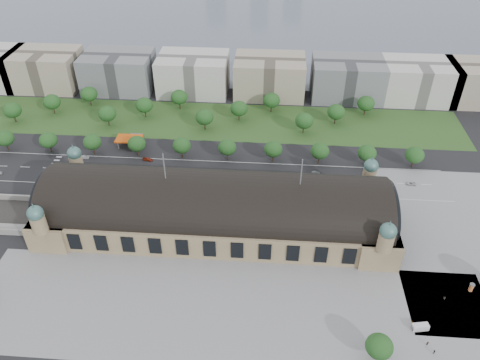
# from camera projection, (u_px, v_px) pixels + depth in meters

# --- Properties ---
(ground) EXTENTS (900.00, 900.00, 0.00)m
(ground) POSITION_uv_depth(u_px,v_px,m) (216.00, 227.00, 205.68)
(ground) COLOR black
(ground) RESTS_ON ground
(station) EXTENTS (150.00, 48.40, 44.30)m
(station) POSITION_uv_depth(u_px,v_px,m) (215.00, 209.00, 199.53)
(station) COLOR #9F8863
(station) RESTS_ON ground
(plaza_south) EXTENTS (190.00, 48.00, 0.12)m
(plaza_south) POSITION_uv_depth(u_px,v_px,m) (229.00, 310.00, 169.91)
(plaza_south) COLOR gray
(plaza_south) RESTS_ON ground
(plaza_east) EXTENTS (56.00, 100.00, 0.12)m
(plaza_east) POSITION_uv_depth(u_px,v_px,m) (455.00, 239.00, 199.57)
(plaza_east) COLOR gray
(plaza_east) RESTS_ON ground
(road_slab) EXTENTS (260.00, 26.00, 0.10)m
(road_slab) POSITION_uv_depth(u_px,v_px,m) (185.00, 174.00, 237.24)
(road_slab) COLOR black
(road_slab) RESTS_ON ground
(grass_belt) EXTENTS (300.00, 45.00, 0.10)m
(grass_belt) POSITION_uv_depth(u_px,v_px,m) (209.00, 121.00, 280.91)
(grass_belt) COLOR #305020
(grass_belt) RESTS_ON ground
(petrol_station) EXTENTS (14.00, 13.00, 5.05)m
(petrol_station) POSITION_uv_depth(u_px,v_px,m) (133.00, 138.00, 259.30)
(petrol_station) COLOR #D14C0C
(petrol_station) RESTS_ON ground
(lake) EXTENTS (700.00, 320.00, 0.08)m
(lake) POSITION_uv_depth(u_px,v_px,m) (252.00, 15.00, 443.90)
(lake) COLOR slate
(lake) RESTS_ON ground
(office_1) EXTENTS (45.00, 32.00, 24.00)m
(office_1) POSITION_uv_depth(u_px,v_px,m) (45.00, 69.00, 312.53)
(office_1) COLOR tan
(office_1) RESTS_ON ground
(office_2) EXTENTS (45.00, 32.00, 24.00)m
(office_2) POSITION_uv_depth(u_px,v_px,m) (119.00, 72.00, 309.57)
(office_2) COLOR gray
(office_2) RESTS_ON ground
(office_3) EXTENTS (45.00, 32.00, 24.00)m
(office_3) POSITION_uv_depth(u_px,v_px,m) (193.00, 74.00, 306.60)
(office_3) COLOR beige
(office_3) RESTS_ON ground
(office_4) EXTENTS (45.00, 32.00, 24.00)m
(office_4) POSITION_uv_depth(u_px,v_px,m) (269.00, 76.00, 303.64)
(office_4) COLOR tan
(office_4) RESTS_ON ground
(office_5) EXTENTS (45.00, 32.00, 24.00)m
(office_5) POSITION_uv_depth(u_px,v_px,m) (347.00, 79.00, 300.67)
(office_5) COLOR gray
(office_5) RESTS_ON ground
(office_6) EXTENTS (45.00, 32.00, 24.00)m
(office_6) POSITION_uv_depth(u_px,v_px,m) (418.00, 81.00, 298.00)
(office_6) COLOR beige
(office_6) RESTS_ON ground
(tree_row_0) EXTENTS (9.60, 9.60, 11.52)m
(tree_row_0) POSITION_uv_depth(u_px,v_px,m) (5.00, 138.00, 250.72)
(tree_row_0) COLOR #2D2116
(tree_row_0) RESTS_ON ground
(tree_row_1) EXTENTS (9.60, 9.60, 11.52)m
(tree_row_1) POSITION_uv_depth(u_px,v_px,m) (48.00, 140.00, 249.30)
(tree_row_1) COLOR #2D2116
(tree_row_1) RESTS_ON ground
(tree_row_2) EXTENTS (9.60, 9.60, 11.52)m
(tree_row_2) POSITION_uv_depth(u_px,v_px,m) (92.00, 142.00, 247.88)
(tree_row_2) COLOR #2D2116
(tree_row_2) RESTS_ON ground
(tree_row_3) EXTENTS (9.60, 9.60, 11.52)m
(tree_row_3) POSITION_uv_depth(u_px,v_px,m) (137.00, 144.00, 246.45)
(tree_row_3) COLOR #2D2116
(tree_row_3) RESTS_ON ground
(tree_row_4) EXTENTS (9.60, 9.60, 11.52)m
(tree_row_4) POSITION_uv_depth(u_px,v_px,m) (182.00, 146.00, 245.03)
(tree_row_4) COLOR #2D2116
(tree_row_4) RESTS_ON ground
(tree_row_5) EXTENTS (9.60, 9.60, 11.52)m
(tree_row_5) POSITION_uv_depth(u_px,v_px,m) (227.00, 147.00, 243.61)
(tree_row_5) COLOR #2D2116
(tree_row_5) RESTS_ON ground
(tree_row_6) EXTENTS (9.60, 9.60, 11.52)m
(tree_row_6) POSITION_uv_depth(u_px,v_px,m) (273.00, 149.00, 242.18)
(tree_row_6) COLOR #2D2116
(tree_row_6) RESTS_ON ground
(tree_row_7) EXTENTS (9.60, 9.60, 11.52)m
(tree_row_7) POSITION_uv_depth(u_px,v_px,m) (320.00, 151.00, 240.76)
(tree_row_7) COLOR #2D2116
(tree_row_7) RESTS_ON ground
(tree_row_8) EXTENTS (9.60, 9.60, 11.52)m
(tree_row_8) POSITION_uv_depth(u_px,v_px,m) (367.00, 153.00, 239.34)
(tree_row_8) COLOR #2D2116
(tree_row_8) RESTS_ON ground
(tree_row_9) EXTENTS (9.60, 9.60, 11.52)m
(tree_row_9) POSITION_uv_depth(u_px,v_px,m) (415.00, 155.00, 237.91)
(tree_row_9) COLOR #2D2116
(tree_row_9) RESTS_ON ground
(tree_belt_0) EXTENTS (10.40, 10.40, 12.48)m
(tree_belt_0) POSITION_uv_depth(u_px,v_px,m) (12.00, 110.00, 274.93)
(tree_belt_0) COLOR #2D2116
(tree_belt_0) RESTS_ON ground
(tree_belt_1) EXTENTS (10.40, 10.40, 12.48)m
(tree_belt_1) POSITION_uv_depth(u_px,v_px,m) (52.00, 102.00, 283.39)
(tree_belt_1) COLOR #2D2116
(tree_belt_1) RESTS_ON ground
(tree_belt_2) EXTENTS (10.40, 10.40, 12.48)m
(tree_belt_2) POSITION_uv_depth(u_px,v_px,m) (89.00, 94.00, 291.86)
(tree_belt_2) COLOR #2D2116
(tree_belt_2) RESTS_ON ground
(tree_belt_3) EXTENTS (10.40, 10.40, 12.48)m
(tree_belt_3) POSITION_uv_depth(u_px,v_px,m) (107.00, 114.00, 271.55)
(tree_belt_3) COLOR #2D2116
(tree_belt_3) RESTS_ON ground
(tree_belt_4) EXTENTS (10.40, 10.40, 12.48)m
(tree_belt_4) POSITION_uv_depth(u_px,v_px,m) (144.00, 105.00, 280.01)
(tree_belt_4) COLOR #2D2116
(tree_belt_4) RESTS_ON ground
(tree_belt_5) EXTENTS (10.40, 10.40, 12.48)m
(tree_belt_5) POSITION_uv_depth(u_px,v_px,m) (179.00, 97.00, 288.48)
(tree_belt_5) COLOR #2D2116
(tree_belt_5) RESTS_ON ground
(tree_belt_6) EXTENTS (10.40, 10.40, 12.48)m
(tree_belt_6) POSITION_uv_depth(u_px,v_px,m) (204.00, 117.00, 268.17)
(tree_belt_6) COLOR #2D2116
(tree_belt_6) RESTS_ON ground
(tree_belt_7) EXTENTS (10.40, 10.40, 12.48)m
(tree_belt_7) POSITION_uv_depth(u_px,v_px,m) (239.00, 108.00, 276.63)
(tree_belt_7) COLOR #2D2116
(tree_belt_7) RESTS_ON ground
(tree_belt_8) EXTENTS (10.40, 10.40, 12.48)m
(tree_belt_8) POSITION_uv_depth(u_px,v_px,m) (272.00, 100.00, 285.10)
(tree_belt_8) COLOR #2D2116
(tree_belt_8) RESTS_ON ground
(tree_belt_9) EXTENTS (10.40, 10.40, 12.48)m
(tree_belt_9) POSITION_uv_depth(u_px,v_px,m) (304.00, 121.00, 264.79)
(tree_belt_9) COLOR #2D2116
(tree_belt_9) RESTS_ON ground
(tree_belt_10) EXTENTS (10.40, 10.40, 12.48)m
(tree_belt_10) POSITION_uv_depth(u_px,v_px,m) (336.00, 112.00, 273.25)
(tree_belt_10) COLOR #2D2116
(tree_belt_10) RESTS_ON ground
(tree_belt_11) EXTENTS (10.40, 10.40, 12.48)m
(tree_belt_11) POSITION_uv_depth(u_px,v_px,m) (366.00, 103.00, 281.72)
(tree_belt_11) COLOR #2D2116
(tree_belt_11) RESTS_ON ground
(tree_plaza_s) EXTENTS (9.00, 9.00, 10.64)m
(tree_plaza_s) POSITION_uv_depth(u_px,v_px,m) (379.00, 346.00, 150.09)
(tree_plaza_s) COLOR #2D2116
(tree_plaza_s) RESTS_ON ground
(traffic_car_1) EXTENTS (4.76, 1.82, 1.55)m
(traffic_car_1) POSITION_uv_depth(u_px,v_px,m) (84.00, 157.00, 248.24)
(traffic_car_1) COLOR #93969B
(traffic_car_1) RESTS_ON ground
(traffic_car_2) EXTENTS (6.13, 3.37, 1.63)m
(traffic_car_2) POSITION_uv_depth(u_px,v_px,m) (103.00, 171.00, 237.94)
(traffic_car_2) COLOR black
(traffic_car_2) RESTS_ON ground
(traffic_car_3) EXTENTS (5.43, 2.75, 1.51)m
(traffic_car_3) POSITION_uv_depth(u_px,v_px,m) (148.00, 159.00, 246.63)
(traffic_car_3) COLOR maroon
(traffic_car_3) RESTS_ON ground
(traffic_car_4) EXTENTS (3.85, 1.78, 1.28)m
(traffic_car_4) POSITION_uv_depth(u_px,v_px,m) (218.00, 176.00, 235.02)
(traffic_car_4) COLOR #182244
(traffic_car_4) RESTS_ON ground
(traffic_car_5) EXTENTS (4.00, 1.41, 1.32)m
(traffic_car_5) POSITION_uv_depth(u_px,v_px,m) (316.00, 173.00, 237.11)
(traffic_car_5) COLOR #595C61
(traffic_car_5) RESTS_ON ground
(traffic_car_6) EXTENTS (4.84, 2.35, 1.33)m
(traffic_car_6) POSITION_uv_depth(u_px,v_px,m) (411.00, 184.00, 229.78)
(traffic_car_6) COLOR silver
(traffic_car_6) RESTS_ON ground
(parked_car_0) EXTENTS (4.85, 3.94, 1.55)m
(parked_car_0) POSITION_uv_depth(u_px,v_px,m) (93.00, 189.00, 226.26)
(parked_car_0) COLOR black
(parked_car_0) RESTS_ON ground
(parked_car_1) EXTENTS (5.39, 4.00, 1.36)m
(parked_car_1) POSITION_uv_depth(u_px,v_px,m) (128.00, 191.00, 224.73)
(parked_car_1) COLOR maroon
(parked_car_1) RESTS_ON ground
(parked_car_2) EXTENTS (5.27, 3.61, 1.42)m
(parked_car_2) POSITION_uv_depth(u_px,v_px,m) (124.00, 186.00, 228.09)
(parked_car_2) COLOR #182645
(parked_car_2) RESTS_ON ground
(parked_car_3) EXTENTS (4.65, 3.34, 1.47)m
(parked_car_3) POSITION_uv_depth(u_px,v_px,m) (122.00, 187.00, 227.64)
(parked_car_3) COLOR slate
(parked_car_3) RESTS_ON ground
(parked_car_4) EXTENTS (4.76, 3.37, 1.49)m
(parked_car_4) POSITION_uv_depth(u_px,v_px,m) (103.00, 190.00, 225.42)
(parked_car_4) COLOR #BCBCBE
(parked_car_4) RESTS_ON ground
(parked_car_5) EXTENTS (5.85, 4.54, 1.48)m
(parked_car_5) POSITION_uv_depth(u_px,v_px,m) (126.00, 191.00, 224.75)
(parked_car_5) COLOR #9999A1
(parked_car_5) RESTS_ON ground
(parked_car_6) EXTENTS (5.83, 4.58, 1.58)m
(parked_car_6) POSITION_uv_depth(u_px,v_px,m) (148.00, 192.00, 224.08)
(parked_car_6) COLOR black
(parked_car_6) RESTS_ON ground
(bus_west) EXTENTS (11.77, 3.32, 3.24)m
(bus_west) POSITION_uv_depth(u_px,v_px,m) (195.00, 185.00, 227.08)
(bus_west) COLOR #B61D2C
(bus_west) RESTS_ON ground
(bus_mid) EXTENTS (12.00, 3.41, 3.31)m
(bus_mid) POSITION_uv_depth(u_px,v_px,m) (223.00, 186.00, 226.26)
(bus_mid) COLOR silver
(bus_mid) RESTS_ON ground
(bus_east) EXTENTS (10.80, 3.48, 2.96)m
(bus_east) POSITION_uv_depth(u_px,v_px,m) (293.00, 190.00, 224.36)
(bus_east) COLOR silver
(bus_east) RESTS_ON ground
(van_south) EXTENTS (5.96, 3.20, 2.45)m
(van_south) POSITION_uv_depth(u_px,v_px,m) (419.00, 327.00, 162.54)
(van_south) COLOR silver
(van_south) RESTS_ON ground
(advertising_column) EXTENTS (1.89, 1.89, 3.59)m
(advertising_column) POSITION_uv_depth(u_px,v_px,m) (471.00, 287.00, 175.86)
(advertising_column) COLOR #B7392D
(advertising_column) RESTS_ON ground
(pedestrian_1) EXTENTS (0.66, 0.76, 1.75)m
(pedestrian_1) POSITION_uv_depth(u_px,v_px,m) (412.00, 322.00, 164.48)
(pedestrian_1) COLOR gray
(pedestrian_1) RESTS_ON ground
(pedestrian_2) EXTENTS (0.75, 0.98, 1.79)m
(pedestrian_2) POSITION_uv_depth(u_px,v_px,m) (444.00, 298.00, 173.13)
(pedestrian_2) COLOR gray
(pedestrian_2) RESTS_ON ground
(pedestrian_3) EXTENTS (1.17, 0.68, 1.89)m
(pedestrian_3) POSITION_uv_depth(u_px,v_px,m) (427.00, 343.00, 157.64)
(pedestrian_3) COLOR gray
(pedestrian_3) RESTS_ON ground
(pedestrian_4) EXTENTS (1.22, 1.03, 1.75)m
(pedestrian_4) POSITION_uv_depth(u_px,v_px,m) (434.00, 352.00, 155.08)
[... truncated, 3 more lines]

